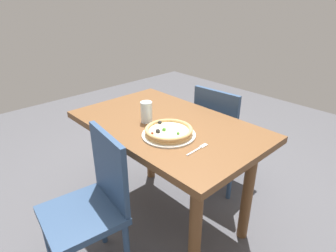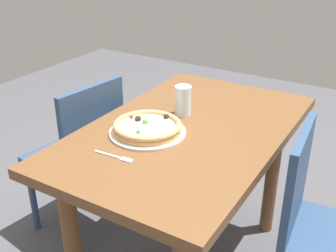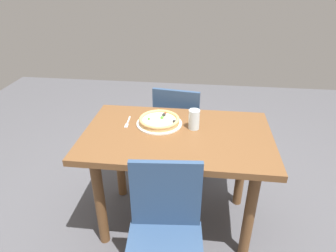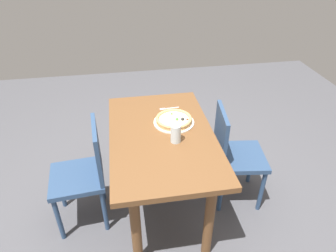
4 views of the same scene
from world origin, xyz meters
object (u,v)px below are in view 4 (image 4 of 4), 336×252
object	(u,v)px
plate	(174,122)
pizza	(174,119)
dining_table	(162,147)
chair_near	(233,153)
fork	(168,108)
chair_far	(85,172)
drinking_glass	(176,133)

from	to	relation	value
plate	pizza	distance (m)	0.03
dining_table	pizza	size ratio (longest dim) A/B	4.41
chair_near	fork	distance (m)	0.65
pizza	dining_table	bearing A→B (deg)	139.53
fork	chair_near	bearing A→B (deg)	144.06
chair_far	pizza	bearing A→B (deg)	-84.64
plate	fork	size ratio (longest dim) A/B	1.90
dining_table	chair_far	xyz separation A→B (m)	(0.00, 0.60, -0.16)
pizza	fork	bearing A→B (deg)	2.93
plate	drinking_glass	xyz separation A→B (m)	(-0.24, 0.03, 0.06)
dining_table	fork	size ratio (longest dim) A/B	7.45
chair_far	pizza	size ratio (longest dim) A/B	3.16
chair_near	plate	world-z (taller)	chair_near
chair_near	chair_far	xyz separation A→B (m)	(-0.03, 1.19, 0.00)
chair_far	drinking_glass	distance (m)	0.77
chair_far	plate	bearing A→B (deg)	-84.60
pizza	plate	bearing A→B (deg)	43.12
fork	pizza	bearing A→B (deg)	89.82
chair_far	dining_table	bearing A→B (deg)	-95.43
fork	drinking_glass	world-z (taller)	drinking_glass
fork	drinking_glass	bearing A→B (deg)	84.41
drinking_glass	plate	bearing A→B (deg)	-7.38
chair_near	pizza	size ratio (longest dim) A/B	3.16
drinking_glass	dining_table	bearing A→B (deg)	38.62
drinking_glass	chair_near	bearing A→B (deg)	-74.43
chair_near	pizza	world-z (taller)	chair_near
chair_far	drinking_glass	world-z (taller)	drinking_glass
dining_table	chair_near	world-z (taller)	chair_near
chair_near	drinking_glass	distance (m)	0.64
chair_near	plate	distance (m)	0.57
pizza	chair_far	bearing A→B (deg)	100.33
dining_table	fork	xyz separation A→B (m)	(0.36, -0.10, 0.13)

